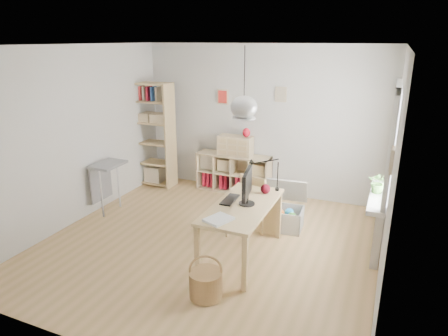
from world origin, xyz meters
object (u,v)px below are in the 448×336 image
at_px(tall_bookshelf, 153,131).
at_px(drawer_chest, 235,146).
at_px(desk, 242,211).
at_px(monitor, 247,186).
at_px(cube_shelf, 233,175).
at_px(chair, 247,203).
at_px(storage_chest, 283,213).

distance_m(tall_bookshelf, drawer_chest, 1.65).
xyz_separation_m(desk, monitor, (0.05, 0.03, 0.35)).
height_order(desk, cube_shelf, desk).
bearing_deg(drawer_chest, tall_bookshelf, -172.18).
bearing_deg(drawer_chest, cube_shelf, 143.31).
bearing_deg(cube_shelf, drawer_chest, -36.09).
height_order(cube_shelf, tall_bookshelf, tall_bookshelf).
distance_m(desk, chair, 0.66).
distance_m(desk, cube_shelf, 2.48).
relative_size(cube_shelf, chair, 1.60).
height_order(tall_bookshelf, drawer_chest, tall_bookshelf).
xyz_separation_m(cube_shelf, drawer_chest, (0.06, -0.04, 0.60)).
relative_size(cube_shelf, tall_bookshelf, 0.70).
height_order(cube_shelf, chair, chair).
relative_size(tall_bookshelf, drawer_chest, 3.19).
height_order(cube_shelf, monitor, monitor).
relative_size(chair, monitor, 1.69).
bearing_deg(desk, chair, 104.09).
height_order(desk, monitor, monitor).
distance_m(chair, storage_chest, 0.69).
distance_m(storage_chest, monitor, 1.34).
relative_size(storage_chest, monitor, 1.48).
relative_size(chair, storage_chest, 1.15).
bearing_deg(drawer_chest, storage_chest, -42.34).
distance_m(cube_shelf, chair, 1.84).
bearing_deg(tall_bookshelf, desk, -37.01).
bearing_deg(monitor, drawer_chest, 104.41).
distance_m(chair, drawer_chest, 1.81).
relative_size(desk, storage_chest, 1.96).
xyz_separation_m(desk, storage_chest, (0.26, 1.10, -0.44)).
xyz_separation_m(storage_chest, drawer_chest, (-1.22, 1.09, 0.68)).
distance_m(desk, tall_bookshelf, 3.27).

